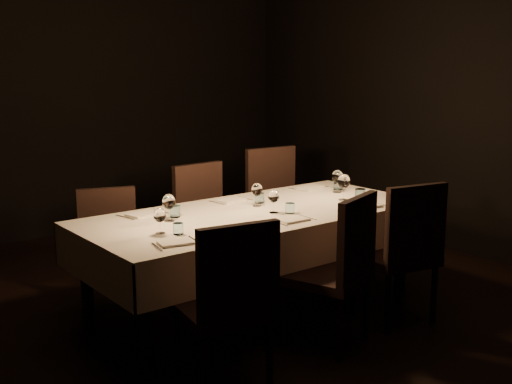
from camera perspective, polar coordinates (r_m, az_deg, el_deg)
room at (r=4.46m, az=0.00°, el=7.57°), size 5.01×6.01×3.01m
dining_table at (r=4.58m, az=0.00°, el=-2.61°), size 2.52×1.12×0.76m
chair_near_left at (r=3.54m, az=-2.40°, el=-9.45°), size 0.54×0.54×0.98m
place_setting_near_left at (r=3.92m, az=-7.76°, el=-3.06°), size 0.31×0.39×0.16m
chair_near_center at (r=4.11m, az=7.36°, el=-6.40°), size 0.61×0.61×1.00m
place_setting_near_center at (r=4.43m, az=2.42°, el=-1.25°), size 0.30×0.39×0.17m
chair_near_right at (r=4.55m, az=12.91°, el=-4.80°), size 0.57×0.57×1.01m
place_setting_near_right at (r=4.90m, az=8.65°, el=0.02°), size 0.38×0.42×0.20m
chair_far_left at (r=4.86m, az=-12.89°, el=-4.44°), size 0.54×0.54×0.89m
place_setting_far_left at (r=4.38m, az=-8.31°, el=-1.41°), size 0.35×0.41×0.18m
chair_far_center at (r=5.26m, az=-4.36°, el=-2.44°), size 0.50×0.50×0.99m
place_setting_far_center at (r=4.79m, az=-0.57°, el=-0.27°), size 0.32×0.40×0.17m
chair_far_right at (r=5.73m, az=2.03°, el=-0.95°), size 0.55×0.55×1.05m
place_setting_far_right at (r=5.32m, az=6.53°, el=0.89°), size 0.35×0.41×0.18m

